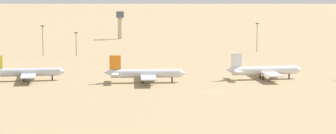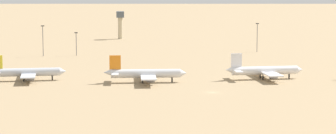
% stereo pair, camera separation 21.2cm
% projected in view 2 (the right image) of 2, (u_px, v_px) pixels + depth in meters
% --- Properties ---
extents(ground, '(4000.00, 4000.00, 0.00)m').
position_uv_depth(ground, '(213.00, 92.00, 266.44)').
color(ground, '#9E8460').
extents(parked_jet_yellow_1, '(33.21, 28.02, 10.97)m').
position_uv_depth(parked_jet_yellow_1, '(26.00, 72.00, 294.63)').
color(parked_jet_yellow_1, silver).
rests_on(parked_jet_yellow_1, ground).
extents(parked_jet_orange_2, '(34.44, 28.81, 11.41)m').
position_uv_depth(parked_jet_orange_2, '(145.00, 74.00, 289.89)').
color(parked_jet_orange_2, silver).
rests_on(parked_jet_orange_2, ground).
extents(parked_jet_white_3, '(34.36, 28.99, 11.34)m').
position_uv_depth(parked_jet_white_3, '(264.00, 71.00, 298.87)').
color(parked_jet_white_3, white).
rests_on(parked_jet_white_3, ground).
extents(control_tower, '(5.20, 5.20, 18.77)m').
position_uv_depth(control_tower, '(120.00, 22.00, 477.01)').
color(control_tower, '#C6B793').
rests_on(control_tower, ground).
extents(light_pole_west, '(1.80, 0.50, 16.50)m').
position_uv_depth(light_pole_west, '(257.00, 35.00, 399.62)').
color(light_pole_west, '#59595E').
rests_on(light_pole_west, ground).
extents(light_pole_mid, '(1.80, 0.50, 12.82)m').
position_uv_depth(light_pole_mid, '(76.00, 42.00, 382.12)').
color(light_pole_mid, '#59595E').
rests_on(light_pole_mid, ground).
extents(light_pole_east, '(1.80, 0.50, 16.74)m').
position_uv_depth(light_pole_east, '(43.00, 39.00, 379.26)').
color(light_pole_east, '#59595E').
rests_on(light_pole_east, ground).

